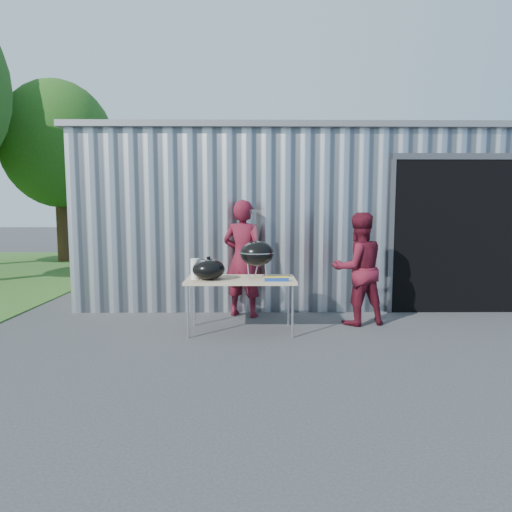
{
  "coord_description": "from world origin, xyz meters",
  "views": [
    {
      "loc": [
        -0.23,
        -5.26,
        1.68
      ],
      "look_at": [
        -0.16,
        0.68,
        1.05
      ],
      "focal_mm": 30.0,
      "sensor_mm": 36.0,
      "label": 1
    }
  ],
  "objects_px": {
    "kettle_grill": "(257,248)",
    "person_cook": "(243,259)",
    "person_bystander": "(358,269)",
    "folding_table": "(241,281)"
  },
  "relations": [
    {
      "from": "kettle_grill",
      "to": "person_cook",
      "type": "xyz_separation_m",
      "value": [
        -0.21,
        0.87,
        -0.24
      ]
    },
    {
      "from": "person_bystander",
      "to": "person_cook",
      "type": "bearing_deg",
      "value": -29.25
    },
    {
      "from": "folding_table",
      "to": "kettle_grill",
      "type": "height_order",
      "value": "kettle_grill"
    },
    {
      "from": "person_cook",
      "to": "folding_table",
      "type": "bearing_deg",
      "value": 109.4
    },
    {
      "from": "kettle_grill",
      "to": "folding_table",
      "type": "bearing_deg",
      "value": -173.58
    },
    {
      "from": "kettle_grill",
      "to": "person_bystander",
      "type": "bearing_deg",
      "value": 13.73
    },
    {
      "from": "kettle_grill",
      "to": "person_bystander",
      "type": "xyz_separation_m",
      "value": [
        1.5,
        0.37,
        -0.34
      ]
    },
    {
      "from": "person_cook",
      "to": "person_bystander",
      "type": "bearing_deg",
      "value": -175.76
    },
    {
      "from": "folding_table",
      "to": "person_bystander",
      "type": "bearing_deg",
      "value": 12.8
    },
    {
      "from": "kettle_grill",
      "to": "person_cook",
      "type": "height_order",
      "value": "person_cook"
    }
  ]
}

